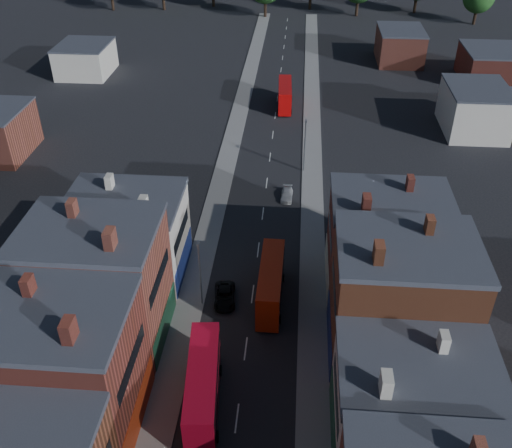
% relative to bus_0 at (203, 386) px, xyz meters
% --- Properties ---
extents(pavement_west, '(3.00, 200.00, 0.12)m').
position_rel_bus_0_xyz_m(pavement_west, '(-3.54, 32.90, -2.47)').
color(pavement_west, gray).
rests_on(pavement_west, ground).
extents(pavement_east, '(3.00, 200.00, 0.12)m').
position_rel_bus_0_xyz_m(pavement_east, '(9.46, 32.90, -2.47)').
color(pavement_east, gray).
rests_on(pavement_east, ground).
extents(lamp_post_2, '(0.25, 0.70, 8.12)m').
position_rel_bus_0_xyz_m(lamp_post_2, '(-2.24, 12.90, 2.17)').
color(lamp_post_2, slate).
rests_on(lamp_post_2, ground).
extents(lamp_post_3, '(0.25, 0.70, 8.12)m').
position_rel_bus_0_xyz_m(lamp_post_3, '(8.16, 42.90, 2.17)').
color(lamp_post_3, slate).
rests_on(lamp_post_3, ground).
extents(bus_0, '(3.50, 11.05, 4.69)m').
position_rel_bus_0_xyz_m(bus_0, '(0.00, 0.00, 0.00)').
color(bus_0, '#AD0921').
rests_on(bus_0, ground).
extents(bus_1, '(2.71, 10.30, 4.43)m').
position_rel_bus_0_xyz_m(bus_1, '(4.95, 14.05, -0.14)').
color(bus_1, '#B3240A').
rests_on(bus_1, ground).
extents(bus_2, '(2.84, 10.14, 4.34)m').
position_rel_bus_0_xyz_m(bus_2, '(4.46, 66.83, -0.19)').
color(bus_2, '#B10807').
rests_on(bus_2, ground).
extents(car_2, '(2.63, 4.87, 1.30)m').
position_rel_bus_0_xyz_m(car_2, '(0.09, 13.63, -1.88)').
color(car_2, black).
rests_on(car_2, ground).
extents(car_3, '(1.66, 3.88, 1.12)m').
position_rel_bus_0_xyz_m(car_3, '(5.97, 35.01, -1.97)').
color(car_3, silver).
rests_on(car_3, ground).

